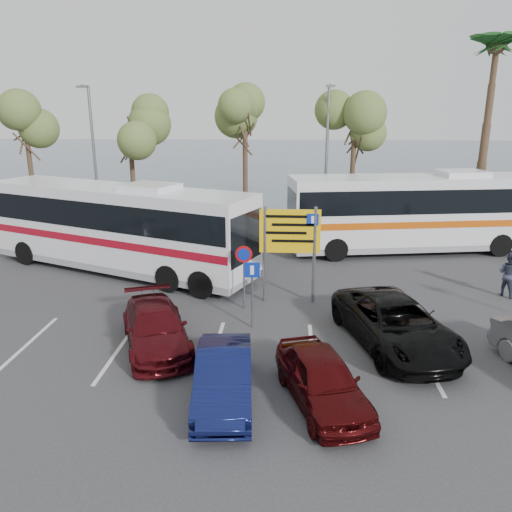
# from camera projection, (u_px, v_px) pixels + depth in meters

# --- Properties ---
(ground) EXTENTS (120.00, 120.00, 0.00)m
(ground) POSITION_uv_depth(u_px,v_px,m) (257.00, 338.00, 15.69)
(ground) COLOR #343436
(ground) RESTS_ON ground
(kerb_strip) EXTENTS (44.00, 2.40, 0.15)m
(kerb_strip) POSITION_uv_depth(u_px,v_px,m) (271.00, 231.00, 29.07)
(kerb_strip) COLOR #9A968C
(kerb_strip) RESTS_ON ground
(seawall) EXTENTS (48.00, 0.80, 0.60)m
(seawall) POSITION_uv_depth(u_px,v_px,m) (272.00, 220.00, 30.92)
(seawall) COLOR gray
(seawall) RESTS_ON ground
(sea) EXTENTS (140.00, 140.00, 0.00)m
(sea) POSITION_uv_depth(u_px,v_px,m) (281.00, 158.00, 73.12)
(sea) COLOR #3D5362
(sea) RESTS_ON ground
(tree_far_left) EXTENTS (3.20, 3.20, 7.60)m
(tree_far_left) POSITION_uv_depth(u_px,v_px,m) (24.00, 120.00, 28.13)
(tree_far_left) COLOR #382619
(tree_far_left) RESTS_ON kerb_strip
(tree_left) EXTENTS (3.20, 3.20, 7.20)m
(tree_left) POSITION_uv_depth(u_px,v_px,m) (129.00, 126.00, 27.86)
(tree_left) COLOR #382619
(tree_left) RESTS_ON kerb_strip
(tree_mid) EXTENTS (3.20, 3.20, 8.00)m
(tree_mid) POSITION_uv_depth(u_px,v_px,m) (245.00, 114.00, 27.29)
(tree_mid) COLOR #382619
(tree_mid) RESTS_ON kerb_strip
(tree_right) EXTENTS (3.20, 3.20, 7.40)m
(tree_right) POSITION_uv_depth(u_px,v_px,m) (355.00, 123.00, 27.08)
(tree_right) COLOR #382619
(tree_right) RESTS_ON kerb_strip
(palm_tree) EXTENTS (4.80, 4.80, 11.20)m
(palm_tree) POSITION_uv_depth(u_px,v_px,m) (496.00, 49.00, 25.61)
(palm_tree) COLOR #382619
(palm_tree) RESTS_ON kerb_strip
(street_lamp_left) EXTENTS (0.45, 1.15, 8.01)m
(street_lamp_left) POSITION_uv_depth(u_px,v_px,m) (93.00, 152.00, 27.92)
(street_lamp_left) COLOR slate
(street_lamp_left) RESTS_ON kerb_strip
(street_lamp_right) EXTENTS (0.45, 1.15, 8.01)m
(street_lamp_right) POSITION_uv_depth(u_px,v_px,m) (327.00, 153.00, 27.15)
(street_lamp_right) COLOR slate
(street_lamp_right) RESTS_ON kerb_strip
(direction_sign) EXTENTS (2.20, 0.12, 3.60)m
(direction_sign) POSITION_uv_depth(u_px,v_px,m) (290.00, 239.00, 18.00)
(direction_sign) COLOR slate
(direction_sign) RESTS_ON ground
(sign_no_stop) EXTENTS (0.60, 0.08, 2.35)m
(sign_no_stop) POSITION_uv_depth(u_px,v_px,m) (244.00, 267.00, 17.56)
(sign_no_stop) COLOR slate
(sign_no_stop) RESTS_ON ground
(sign_parking) EXTENTS (0.50, 0.07, 2.25)m
(sign_parking) POSITION_uv_depth(u_px,v_px,m) (252.00, 285.00, 16.05)
(sign_parking) COLOR slate
(sign_parking) RESTS_ON ground
(lane_markings) EXTENTS (12.02, 4.20, 0.01)m
(lane_markings) POSITION_uv_depth(u_px,v_px,m) (217.00, 352.00, 14.80)
(lane_markings) COLOR silver
(lane_markings) RESTS_ON ground
(coach_bus_left) EXTENTS (12.82, 7.52, 3.98)m
(coach_bus_left) POSITION_uv_depth(u_px,v_px,m) (117.00, 230.00, 21.77)
(coach_bus_left) COLOR silver
(coach_bus_left) RESTS_ON ground
(coach_bus_right) EXTENTS (13.24, 4.80, 4.04)m
(coach_bus_right) POSITION_uv_depth(u_px,v_px,m) (420.00, 215.00, 24.77)
(coach_bus_right) COLOR silver
(coach_bus_right) RESTS_ON ground
(car_blue) EXTENTS (1.67, 3.96, 1.27)m
(car_blue) POSITION_uv_depth(u_px,v_px,m) (224.00, 377.00, 12.20)
(car_blue) COLOR #0E1444
(car_blue) RESTS_ON ground
(car_maroon) EXTENTS (3.23, 4.70, 1.26)m
(car_maroon) POSITION_uv_depth(u_px,v_px,m) (156.00, 327.00, 14.95)
(car_maroon) COLOR #4D0C12
(car_maroon) RESTS_ON ground
(car_red) EXTENTS (2.60, 4.09, 1.30)m
(car_red) POSITION_uv_depth(u_px,v_px,m) (322.00, 379.00, 12.05)
(car_red) COLOR #42090A
(car_red) RESTS_ON ground
(suv_black) EXTENTS (3.72, 5.72, 1.46)m
(suv_black) POSITION_uv_depth(u_px,v_px,m) (396.00, 323.00, 14.99)
(suv_black) COLOR black
(suv_black) RESTS_ON ground
(pedestrian_far) EXTENTS (1.04, 1.08, 1.76)m
(pedestrian_far) POSITION_uv_depth(u_px,v_px,m) (509.00, 274.00, 19.00)
(pedestrian_far) COLOR #363B51
(pedestrian_far) RESTS_ON ground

